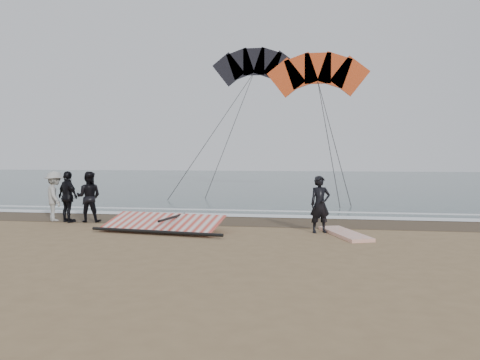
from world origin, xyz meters
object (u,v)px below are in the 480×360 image
object	(u,v)px
board_cream	(183,222)
man_main	(320,204)
board_white	(345,234)
sail_rig	(163,224)

from	to	relation	value
board_cream	man_main	bearing A→B (deg)	-17.19
board_white	sail_rig	xyz separation A→B (m)	(-5.76, -0.00, 0.14)
man_main	board_white	xyz separation A→B (m)	(0.74, -0.36, -0.84)
man_main	sail_rig	bearing A→B (deg)	163.19
board_cream	board_white	bearing A→B (deg)	-18.97
board_cream	sail_rig	xyz separation A→B (m)	(-0.22, -1.52, 0.14)
board_white	board_cream	distance (m)	5.74
board_white	board_cream	xyz separation A→B (m)	(-5.54, 1.51, -0.00)
board_white	sail_rig	bearing A→B (deg)	159.32
board_cream	sail_rig	distance (m)	1.54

